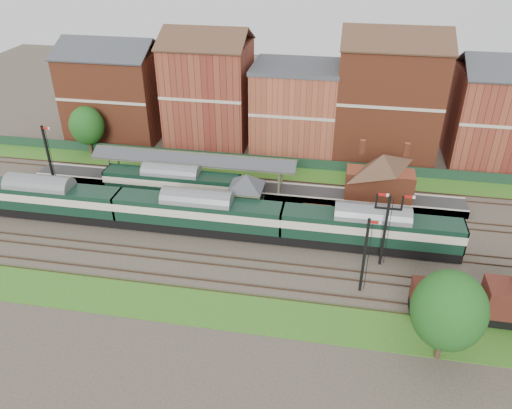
% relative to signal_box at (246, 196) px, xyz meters
% --- Properties ---
extents(ground, '(160.00, 160.00, 0.00)m').
position_rel_signal_box_xyz_m(ground, '(3.00, -3.25, -3.19)').
color(ground, '#473D33').
rests_on(ground, ground).
extents(grass_back, '(90.00, 4.50, 0.06)m').
position_rel_signal_box_xyz_m(grass_back, '(3.00, 12.75, -3.16)').
color(grass_back, '#2D6619').
rests_on(grass_back, ground).
extents(grass_front, '(90.00, 5.00, 0.06)m').
position_rel_signal_box_xyz_m(grass_front, '(3.00, -15.25, -3.16)').
color(grass_front, '#2D6619').
rests_on(grass_front, ground).
extents(fence, '(90.00, 0.12, 1.50)m').
position_rel_signal_box_xyz_m(fence, '(3.00, 14.75, -2.44)').
color(fence, '#193823').
rests_on(fence, ground).
extents(platform, '(55.00, 3.40, 1.00)m').
position_rel_signal_box_xyz_m(platform, '(-2.00, 6.50, -2.69)').
color(platform, '#2D2D2D').
rests_on(platform, ground).
extents(signal_box, '(5.40, 5.40, 6.00)m').
position_rel_signal_box_xyz_m(signal_box, '(0.00, 0.00, 0.00)').
color(signal_box, '#717F5B').
rests_on(signal_box, ground).
extents(brick_hut, '(3.20, 2.64, 2.94)m').
position_rel_signal_box_xyz_m(brick_hut, '(8.00, 0.00, -2.00)').
color(brick_hut, maroon).
rests_on(brick_hut, ground).
extents(station_building, '(8.10, 8.10, 5.90)m').
position_rel_signal_box_xyz_m(station_building, '(15.00, 6.50, 0.76)').
color(station_building, brown).
rests_on(station_building, platform).
extents(canopy, '(26.00, 3.89, 4.08)m').
position_rel_signal_box_xyz_m(canopy, '(-8.00, 6.50, 1.39)').
color(canopy, '#485032').
rests_on(canopy, platform).
extents(semaphore_bracket, '(3.60, 0.25, 8.18)m').
position_rel_signal_box_xyz_m(semaphore_bracket, '(15.04, -5.75, 1.44)').
color(semaphore_bracket, black).
rests_on(semaphore_bracket, ground).
extents(semaphore_platform_end, '(1.23, 0.25, 8.00)m').
position_rel_signal_box_xyz_m(semaphore_platform_end, '(-26.98, 4.75, 0.96)').
color(semaphore_platform_end, black).
rests_on(semaphore_platform_end, ground).
extents(semaphore_siding, '(1.23, 0.25, 8.00)m').
position_rel_signal_box_xyz_m(semaphore_siding, '(13.02, -10.25, 0.96)').
color(semaphore_siding, black).
rests_on(semaphore_siding, ground).
extents(town_backdrop, '(69.00, 10.00, 16.00)m').
position_rel_signal_box_xyz_m(town_backdrop, '(2.82, 21.75, 3.81)').
color(town_backdrop, brown).
rests_on(town_backdrop, ground).
extents(dmu_train, '(55.97, 2.94, 4.30)m').
position_rel_signal_box_xyz_m(dmu_train, '(-4.80, -3.25, -0.68)').
color(dmu_train, black).
rests_on(dmu_train, ground).
extents(platform_railcar, '(16.89, 2.66, 3.89)m').
position_rel_signal_box_xyz_m(platform_railcar, '(-9.98, 3.25, -0.91)').
color(platform_railcar, black).
rests_on(platform_railcar, ground).
extents(goods_van_b, '(5.38, 2.33, 3.26)m').
position_rel_signal_box_xyz_m(goods_van_b, '(20.01, -12.25, -1.32)').
color(goods_van_b, black).
rests_on(goods_van_b, ground).
extents(tree_far, '(5.69, 5.69, 8.31)m').
position_rel_signal_box_xyz_m(tree_far, '(19.12, -17.60, 1.83)').
color(tree_far, '#382619').
rests_on(tree_far, ground).
extents(tree_back, '(4.91, 4.91, 7.18)m').
position_rel_signal_box_xyz_m(tree_back, '(-26.40, 14.32, 1.15)').
color(tree_back, '#382619').
rests_on(tree_back, ground).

